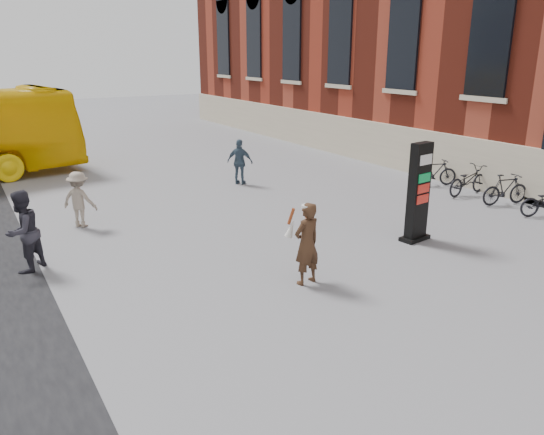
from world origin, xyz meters
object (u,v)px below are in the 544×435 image
pedestrian_b (79,199)px  bike_7 (435,172)px  woman (306,243)px  bike_6 (468,180)px  pedestrian_a (23,232)px  bike_5 (505,189)px  info_pylon (418,193)px  pedestrian_c (240,162)px

pedestrian_b → bike_7: 12.24m
woman → bike_7: bearing=-161.1°
pedestrian_b → bike_6: (12.11, -3.22, -0.28)m
pedestrian_b → bike_6: size_ratio=0.82×
pedestrian_a → bike_5: (13.84, -2.08, -0.42)m
info_pylon → bike_7: 6.29m
woman → pedestrian_b: woman is taller
info_pylon → pedestrian_c: size_ratio=1.54×
info_pylon → woman: 4.06m
pedestrian_b → bike_7: (12.11, -1.77, -0.29)m
info_pylon → bike_6: info_pylon is taller
pedestrian_a → pedestrian_b: (1.73, 2.62, -0.14)m
pedestrian_a → bike_7: pedestrian_a is taller
info_pylon → pedestrian_b: 9.16m
info_pylon → pedestrian_c: 7.84m
info_pylon → bike_7: (4.91, 3.86, -0.78)m
bike_5 → bike_6: bike_5 is taller
info_pylon → bike_7: info_pylon is taller
pedestrian_b → pedestrian_c: 6.50m
pedestrian_b → pedestrian_c: pedestrian_c is taller
pedestrian_b → bike_6: 12.54m
pedestrian_c → bike_7: (5.97, -3.89, -0.34)m
info_pylon → pedestrian_b: (-7.20, 5.64, -0.49)m
pedestrian_c → bike_6: (5.97, -5.34, -0.33)m
info_pylon → bike_7: bearing=30.5°
woman → bike_5: size_ratio=1.06×
woman → bike_5: woman is taller
info_pylon → bike_7: size_ratio=1.55×
info_pylon → pedestrian_b: bearing=134.2°
pedestrian_b → bike_5: (12.11, -4.70, -0.28)m
bike_5 → bike_6: bearing=14.1°
woman → pedestrian_c: size_ratio=1.07×
pedestrian_a → pedestrian_c: (7.88, 4.73, -0.09)m
info_pylon → pedestrian_a: 9.44m
woman → bike_5: 9.04m
pedestrian_c → bike_5: size_ratio=0.99×
woman → bike_7: woman is taller
woman → pedestrian_a: (-4.97, 3.77, 0.01)m
pedestrian_a → bike_7: bearing=141.4°
pedestrian_a → bike_6: size_ratio=0.97×
bike_6 → pedestrian_a: bearing=83.2°
pedestrian_a → pedestrian_c: bearing=168.9°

